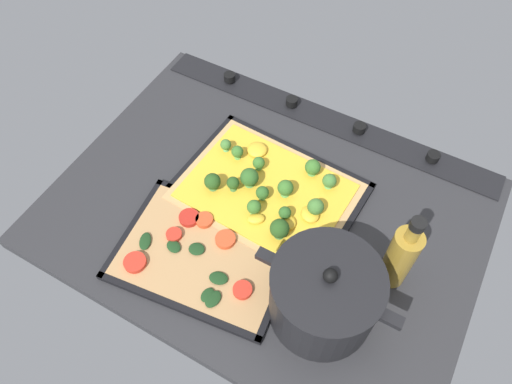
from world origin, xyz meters
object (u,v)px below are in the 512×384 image
(baking_tray_back, at_px, (204,255))
(veggie_pizza_back, at_px, (202,253))
(cooking_pot, at_px, (324,295))
(oil_bottle, at_px, (401,256))
(baking_tray_front, at_px, (266,194))
(broccoli_pizza, at_px, (268,192))

(baking_tray_back, xyz_separation_m, veggie_pizza_back, (0.00, 0.00, 0.01))
(cooking_pot, bearing_deg, oil_bottle, -124.84)
(baking_tray_front, xyz_separation_m, broccoli_pizza, (-0.01, 0.00, 0.02))
(veggie_pizza_back, bearing_deg, baking_tray_back, -158.90)
(baking_tray_front, height_order, cooking_pot, cooking_pot)
(cooking_pot, bearing_deg, baking_tray_back, 2.17)
(baking_tray_back, xyz_separation_m, cooking_pot, (-0.24, -0.01, 0.06))
(broccoli_pizza, height_order, oil_bottle, oil_bottle)
(broccoli_pizza, xyz_separation_m, veggie_pizza_back, (0.05, 0.18, -0.01))
(baking_tray_front, distance_m, veggie_pizza_back, 0.19)
(cooking_pot, bearing_deg, baking_tray_front, -40.19)
(baking_tray_front, bearing_deg, oil_bottle, 170.78)
(baking_tray_front, relative_size, oil_bottle, 1.95)
(baking_tray_front, height_order, veggie_pizza_back, veggie_pizza_back)
(veggie_pizza_back, relative_size, cooking_pot, 1.27)
(veggie_pizza_back, xyz_separation_m, oil_bottle, (-0.33, -0.14, 0.07))
(cooking_pot, distance_m, oil_bottle, 0.15)
(veggie_pizza_back, distance_m, oil_bottle, 0.36)
(broccoli_pizza, bearing_deg, veggie_pizza_back, 75.60)
(broccoli_pizza, relative_size, veggie_pizza_back, 1.10)
(baking_tray_back, distance_m, oil_bottle, 0.36)
(oil_bottle, bearing_deg, baking_tray_front, -9.22)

